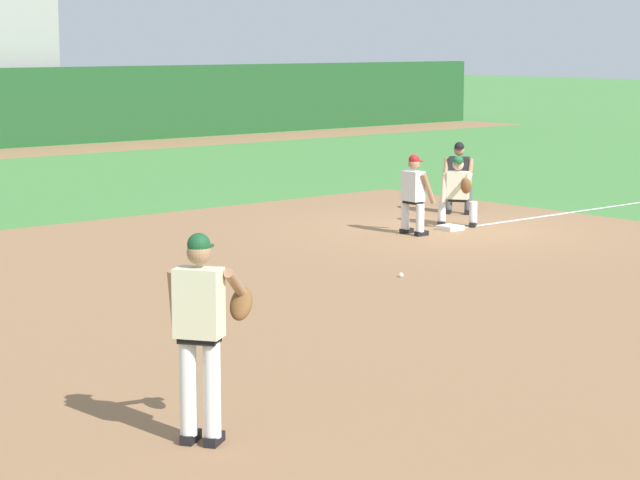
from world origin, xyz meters
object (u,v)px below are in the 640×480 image
at_px(first_base_bag, 450,228).
at_px(first_baseman, 458,188).
at_px(umpire, 459,175).
at_px(baserunner, 414,191).
at_px(baseball, 401,275).
at_px(pitcher, 203,325).

distance_m(first_base_bag, first_baseman, 0.83).
bearing_deg(umpire, baserunner, -152.96).
bearing_deg(first_baseman, umpire, 42.56).
bearing_deg(baserunner, baseball, -137.59).
bearing_deg(baseball, first_baseman, 33.83).
xyz_separation_m(pitcher, baserunner, (9.79, 7.18, -0.27)).
distance_m(pitcher, first_baseman, 13.34).
relative_size(baseball, pitcher, 0.04).
bearing_deg(umpire, pitcher, -145.54).
xyz_separation_m(baseball, baserunner, (3.07, 2.80, 0.76)).
height_order(first_base_bag, pitcher, pitcher).
distance_m(first_base_bag, baserunner, 1.19).
relative_size(baserunner, umpire, 1.00).
bearing_deg(baserunner, umpire, 27.04).
distance_m(first_base_bag, baseball, 4.84).
height_order(first_baseman, baserunner, baserunner).
height_order(pitcher, first_baseman, pitcher).
bearing_deg(pitcher, baserunner, 36.27).
bearing_deg(baserunner, first_baseman, 6.58).
relative_size(first_base_bag, baseball, 5.14).
distance_m(baseball, baserunner, 4.22).
xyz_separation_m(baseball, umpire, (5.71, 4.15, 0.76)).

